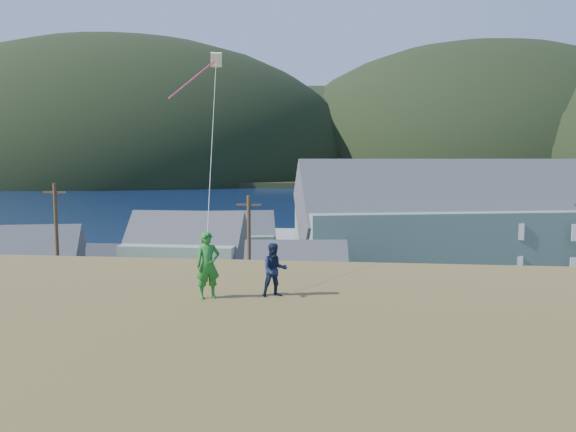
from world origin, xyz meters
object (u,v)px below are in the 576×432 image
object	(u,v)px
shed_white	(296,278)
shed_palegreen_far	(228,239)
lodge	(500,223)
kite_flyer_green	(208,265)
shed_teal	(23,266)
wharf	(286,238)
kite_flyer_navy	(274,270)
shed_palegreen_near	(185,250)

from	to	relation	value
shed_white	shed_palegreen_far	world-z (taller)	shed_palegreen_far
lodge	kite_flyer_green	xyz separation A→B (m)	(-17.62, -38.96, 3.04)
shed_teal	kite_flyer_green	distance (m)	34.65
shed_palegreen_far	kite_flyer_green	bearing A→B (deg)	-91.32
wharf	kite_flyer_green	world-z (taller)	kite_flyer_green
lodge	kite_flyer_navy	bearing A→B (deg)	-125.85
kite_flyer_navy	shed_palegreen_far	bearing A→B (deg)	84.96
shed_teal	shed_palegreen_near	xyz separation A→B (m)	(11.13, 6.99, 0.27)
shed_palegreen_near	kite_flyer_navy	distance (m)	35.52
shed_teal	shed_palegreen_far	bearing A→B (deg)	37.53
shed_teal	shed_palegreen_near	world-z (taller)	shed_palegreen_near
lodge	shed_white	distance (m)	22.57
wharf	shed_white	size ratio (longest dim) A/B	3.21
shed_teal	kite_flyer_navy	distance (m)	35.50
kite_flyer_green	wharf	bearing A→B (deg)	64.86
shed_teal	shed_palegreen_near	bearing A→B (deg)	17.75
shed_teal	kite_flyer_navy	world-z (taller)	kite_flyer_navy
kite_flyer_navy	kite_flyer_green	bearing A→B (deg)	172.98
shed_palegreen_far	kite_flyer_navy	distance (m)	43.94
lodge	shed_palegreen_near	size ratio (longest dim) A/B	3.71
wharf	shed_palegreen_far	distance (m)	16.51
shed_palegreen_near	shed_palegreen_far	distance (m)	9.59
wharf	shed_teal	bearing A→B (deg)	-118.00
shed_palegreen_near	lodge	bearing A→B (deg)	12.35
kite_flyer_green	shed_teal	bearing A→B (deg)	100.11
kite_flyer_navy	shed_teal	bearing A→B (deg)	113.13
shed_teal	wharf	bearing A→B (deg)	47.61
wharf	lodge	bearing A→B (deg)	-40.89
kite_flyer_green	shed_white	bearing A→B (deg)	60.35
lodge	kite_flyer_green	world-z (taller)	lodge
shed_palegreen_far	shed_palegreen_near	bearing A→B (deg)	-113.83
lodge	shed_palegreen_near	distance (m)	29.14
wharf	shed_palegreen_near	size ratio (longest dim) A/B	2.47
shed_white	kite_flyer_green	world-z (taller)	kite_flyer_green
shed_white	lodge	bearing A→B (deg)	30.81
wharf	shed_teal	distance (m)	36.56
wharf	shed_palegreen_near	bearing A→B (deg)	-103.38
shed_palegreen_far	kite_flyer_navy	xyz separation A→B (m)	(10.92, -42.21, 5.41)
wharf	lodge	xyz separation A→B (m)	(22.48, -19.46, 4.64)
lodge	shed_palegreen_far	xyz separation A→B (m)	(-26.75, 3.66, -2.54)
shed_white	kite_flyer_green	xyz separation A→B (m)	(0.11, -25.28, 5.80)
lodge	shed_white	xyz separation A→B (m)	(-17.73, -13.68, -2.76)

